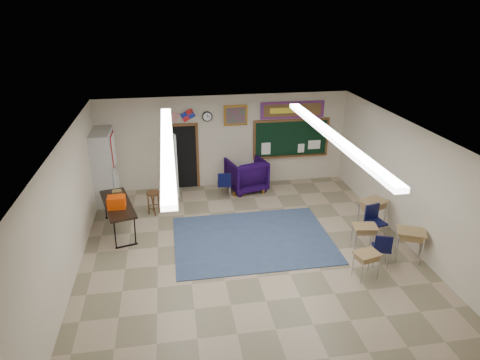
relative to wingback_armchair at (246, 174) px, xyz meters
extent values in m
plane|color=gray|center=(-0.61, -3.97, -0.52)|extent=(9.00, 9.00, 0.00)
cube|color=beige|center=(-0.61, 0.53, 0.98)|extent=(8.00, 0.04, 3.00)
cube|color=beige|center=(-0.61, -8.47, 0.98)|extent=(8.00, 0.04, 3.00)
cube|color=beige|center=(-4.61, -3.97, 0.98)|extent=(0.04, 9.00, 3.00)
cube|color=beige|center=(3.39, -3.97, 0.98)|extent=(0.04, 9.00, 3.00)
cube|color=#B8B9B4|center=(-0.61, -3.97, 2.48)|extent=(8.00, 9.00, 0.04)
cube|color=#344663|center=(-0.41, -3.17, -0.51)|extent=(4.00, 3.00, 0.02)
cube|color=black|center=(-2.01, 0.52, 0.53)|extent=(0.95, 0.04, 2.10)
cube|color=white|center=(-2.36, 0.08, 0.51)|extent=(0.35, 0.86, 2.05)
cube|color=brown|center=(1.59, 0.50, 0.98)|extent=(2.55, 0.05, 1.30)
cube|color=black|center=(1.59, 0.49, 0.98)|extent=(2.40, 0.03, 1.15)
cube|color=brown|center=(1.59, 0.44, 0.38)|extent=(2.40, 0.12, 0.04)
cube|color=#B80F13|center=(1.59, 0.50, 1.93)|extent=(2.10, 0.04, 0.55)
cube|color=brown|center=(1.59, 0.49, 1.93)|extent=(1.90, 0.03, 0.40)
cube|color=#A46B1F|center=(-0.26, 0.50, 1.83)|extent=(0.75, 0.05, 0.65)
cube|color=#A51466|center=(-0.26, 0.49, 1.83)|extent=(0.62, 0.03, 0.52)
cylinder|color=black|center=(-1.16, 0.50, 1.83)|extent=(0.32, 0.05, 0.32)
cylinder|color=white|center=(-1.16, 0.48, 1.83)|extent=(0.26, 0.02, 0.26)
cube|color=#B9B9B4|center=(-4.33, -0.12, 0.58)|extent=(0.55, 1.25, 2.20)
imported|color=black|center=(0.00, 0.00, 0.00)|extent=(1.37, 1.39, 1.04)
cube|color=#987247|center=(2.16, -4.12, 0.14)|extent=(0.63, 0.51, 0.04)
cube|color=brown|center=(2.16, -4.12, 0.05)|extent=(0.55, 0.43, 0.11)
cube|color=#987247|center=(2.85, -3.11, 0.28)|extent=(0.83, 0.75, 0.05)
cube|color=brown|center=(2.85, -3.11, 0.16)|extent=(0.72, 0.64, 0.14)
cube|color=#987247|center=(1.72, -5.18, 0.10)|extent=(0.60, 0.51, 0.04)
cube|color=brown|center=(1.72, -5.18, 0.01)|extent=(0.52, 0.43, 0.11)
cube|color=#987247|center=(3.04, -4.67, 0.23)|extent=(0.79, 0.71, 0.04)
cube|color=brown|center=(3.04, -4.67, 0.12)|extent=(0.68, 0.61, 0.13)
cube|color=black|center=(-3.81, -2.12, 0.27)|extent=(1.14, 2.08, 0.06)
cube|color=red|center=(-3.79, -2.40, 0.45)|extent=(0.44, 0.33, 0.31)
cylinder|color=#4F2B17|center=(-2.93, -1.25, 0.12)|extent=(0.38, 0.38, 0.04)
torus|color=#4F2B17|center=(-2.93, -1.25, -0.30)|extent=(0.31, 0.31, 0.02)
camera|label=1|loc=(-2.32, -12.54, 5.16)|focal=32.00mm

